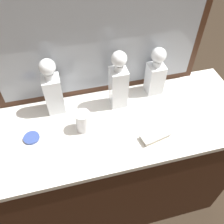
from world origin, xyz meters
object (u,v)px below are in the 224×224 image
Objects in this scene: crystal_decanter_far_right at (53,91)px; crystal_decanter_rear at (155,75)px; crystal_decanter_right at (118,85)px; porcelain_dish at (32,138)px; crystal_tumbler_far_left at (83,121)px; silver_brush_front at (155,136)px.

crystal_decanter_far_right is 1.13× the size of crystal_decanter_rear.
crystal_decanter_right is 4.26× the size of porcelain_dish.
porcelain_dish is at bearing -178.57° from crystal_tumbler_far_left.
crystal_decanter_far_right reaches higher than silver_brush_front.
crystal_decanter_rear is (0.53, 0.01, -0.01)m from crystal_decanter_far_right.
porcelain_dish is at bearing -165.50° from crystal_decanter_rear.
crystal_decanter_far_right is 2.05× the size of silver_brush_front.
crystal_tumbler_far_left is (0.11, -0.16, -0.08)m from crystal_decanter_far_right.
crystal_decanter_rear is (0.22, 0.05, -0.02)m from crystal_decanter_right.
crystal_decanter_right is at bearing 30.49° from crystal_tumbler_far_left.
crystal_decanter_far_right is 0.53m from silver_brush_front.
porcelain_dish is (-0.14, -0.16, -0.12)m from crystal_decanter_far_right.
crystal_tumbler_far_left is at bearing 1.43° from porcelain_dish.
crystal_decanter_far_right is at bearing -178.94° from crystal_decanter_rear.
crystal_decanter_rear is at bearing 71.04° from silver_brush_front.
crystal_tumbler_far_left reaches higher than silver_brush_front.
crystal_decanter_rear is at bearing 14.50° from porcelain_dish.
porcelain_dish is (-0.25, -0.01, -0.04)m from crystal_tumbler_far_left.
porcelain_dish is (-0.67, -0.17, -0.10)m from crystal_decanter_rear.
crystal_decanter_far_right reaches higher than crystal_tumbler_far_left.
porcelain_dish is (-0.56, 0.14, -0.01)m from silver_brush_front.
crystal_decanter_far_right is 2.89× the size of crystal_tumbler_far_left.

